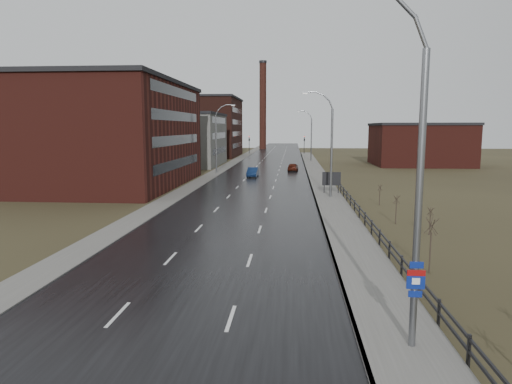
% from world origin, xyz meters
% --- Properties ---
extents(ground, '(320.00, 320.00, 0.00)m').
position_xyz_m(ground, '(0.00, 0.00, 0.00)').
color(ground, '#2D2819').
rests_on(ground, ground).
extents(road, '(14.00, 300.00, 0.06)m').
position_xyz_m(road, '(0.00, 60.00, 0.03)').
color(road, black).
rests_on(road, ground).
extents(sidewalk_right, '(3.20, 180.00, 0.18)m').
position_xyz_m(sidewalk_right, '(8.60, 35.00, 0.09)').
color(sidewalk_right, '#595651').
rests_on(sidewalk_right, ground).
extents(curb_right, '(0.16, 180.00, 0.18)m').
position_xyz_m(curb_right, '(7.08, 35.00, 0.09)').
color(curb_right, slate).
rests_on(curb_right, ground).
extents(sidewalk_left, '(2.40, 260.00, 0.12)m').
position_xyz_m(sidewalk_left, '(-8.20, 60.00, 0.06)').
color(sidewalk_left, '#595651').
rests_on(sidewalk_left, ground).
extents(warehouse_near, '(22.44, 28.56, 13.50)m').
position_xyz_m(warehouse_near, '(-20.99, 45.00, 6.76)').
color(warehouse_near, '#471914').
rests_on(warehouse_near, ground).
extents(warehouse_mid, '(16.32, 20.40, 10.50)m').
position_xyz_m(warehouse_mid, '(-17.99, 78.00, 5.26)').
color(warehouse_mid, slate).
rests_on(warehouse_mid, ground).
extents(warehouse_far, '(26.52, 24.48, 15.50)m').
position_xyz_m(warehouse_far, '(-22.99, 108.00, 7.76)').
color(warehouse_far, '#331611').
rests_on(warehouse_far, ground).
extents(building_right, '(18.36, 16.32, 8.50)m').
position_xyz_m(building_right, '(30.30, 82.00, 4.26)').
color(building_right, '#471914').
rests_on(building_right, ground).
extents(smokestack, '(2.70, 2.70, 30.70)m').
position_xyz_m(smokestack, '(-6.00, 150.00, 15.50)').
color(smokestack, '#331611').
rests_on(smokestack, ground).
extents(streetlight_main, '(3.91, 0.29, 12.11)m').
position_xyz_m(streetlight_main, '(8.47, 2.00, 6.06)').
color(streetlight_main, slate).
rests_on(streetlight_main, ground).
extents(streetlight_right_mid, '(3.36, 0.28, 11.35)m').
position_xyz_m(streetlight_right_mid, '(8.50, 36.00, 5.84)').
color(streetlight_right_mid, slate).
rests_on(streetlight_right_mid, ground).
extents(streetlight_left, '(3.36, 0.28, 11.35)m').
position_xyz_m(streetlight_left, '(-7.70, 62.00, 5.84)').
color(streetlight_left, slate).
rests_on(streetlight_left, ground).
extents(streetlight_right_far, '(3.36, 0.28, 11.35)m').
position_xyz_m(streetlight_right_far, '(8.50, 90.00, 5.84)').
color(streetlight_right_far, slate).
rests_on(streetlight_right_far, ground).
extents(guardrail, '(0.10, 53.05, 1.10)m').
position_xyz_m(guardrail, '(10.30, 18.31, 0.71)').
color(guardrail, black).
rests_on(guardrail, ground).
extents(shrub_c, '(0.69, 0.73, 2.96)m').
position_xyz_m(shrub_c, '(11.86, 10.60, 1.57)').
color(shrub_c, '#382D23').
rests_on(shrub_c, ground).
extents(shrub_d, '(0.47, 0.50, 1.98)m').
position_xyz_m(shrub_d, '(14.42, 19.43, 1.05)').
color(shrub_d, '#382D23').
rests_on(shrub_d, ground).
extents(shrub_e, '(0.55, 0.58, 2.30)m').
position_xyz_m(shrub_e, '(12.86, 23.08, 1.22)').
color(shrub_e, '#382D23').
rests_on(shrub_e, ground).
extents(shrub_f, '(0.49, 0.52, 2.06)m').
position_xyz_m(shrub_f, '(13.22, 31.85, 1.09)').
color(shrub_f, '#382D23').
rests_on(shrub_f, ground).
extents(billboard, '(2.09, 0.17, 2.58)m').
position_xyz_m(billboard, '(9.10, 38.84, 1.73)').
color(billboard, black).
rests_on(billboard, ground).
extents(traffic_light_left, '(0.58, 2.73, 5.30)m').
position_xyz_m(traffic_light_left, '(-8.00, 120.00, 4.60)').
color(traffic_light_left, black).
rests_on(traffic_light_left, ground).
extents(traffic_light_right, '(0.58, 2.73, 5.30)m').
position_xyz_m(traffic_light_right, '(8.00, 120.00, 4.60)').
color(traffic_light_right, black).
rests_on(traffic_light_right, ground).
extents(car_near, '(1.63, 4.42, 1.45)m').
position_xyz_m(car_near, '(-1.40, 56.47, 0.72)').
color(car_near, '#0E2047').
rests_on(car_near, ground).
extents(car_far, '(2.01, 4.34, 1.44)m').
position_xyz_m(car_far, '(4.76, 66.47, 0.72)').
color(car_far, '#41140A').
rests_on(car_far, ground).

